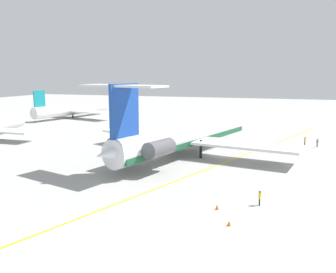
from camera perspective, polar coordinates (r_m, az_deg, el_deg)
name	(u,v)px	position (r m, az deg, el deg)	size (l,w,h in m)	color
ground	(221,156)	(68.04, 8.42, -3.03)	(338.39, 338.39, 0.00)	#9E9E99
main_jetliner	(184,136)	(66.87, 2.61, 0.09)	(45.99, 41.21, 13.63)	silver
airliner_mid_right	(75,109)	(130.94, -14.50, 4.19)	(32.99, 32.95, 9.96)	white
ground_crew_near_nose	(260,196)	(43.40, 14.23, -9.09)	(0.42, 0.28, 1.78)	black
ground_crew_near_tail	(317,142)	(81.30, 22.46, -0.77)	(0.28, 0.44, 1.77)	black
ground_crew_portside	(305,140)	(82.14, 20.76, -0.54)	(0.39, 0.31, 1.83)	black
safety_cone_nose	(217,207)	(41.63, 7.74, -10.94)	(0.40, 0.40, 0.55)	#EA590F
safety_cone_wingtip	(229,223)	(37.63, 9.59, -13.30)	(0.40, 0.40, 0.55)	#EA590F
taxiway_centreline	(237,158)	(66.89, 10.75, -3.31)	(92.69, 0.36, 0.01)	gold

